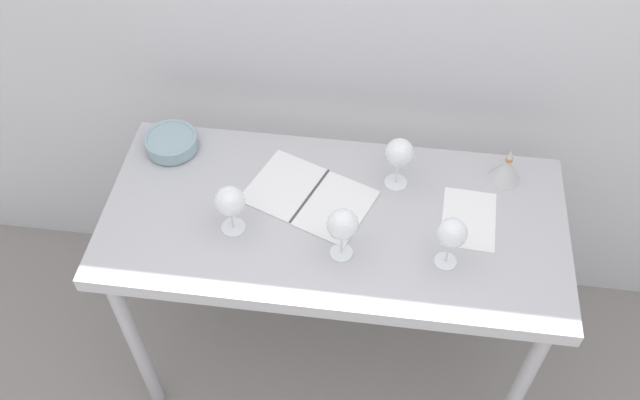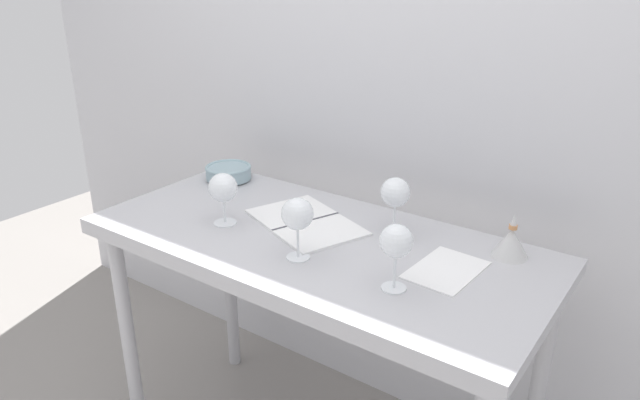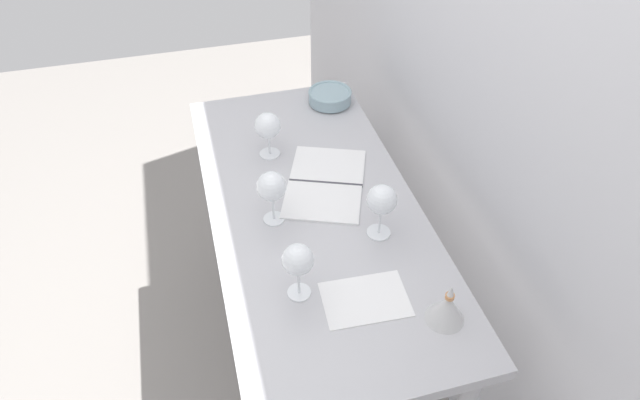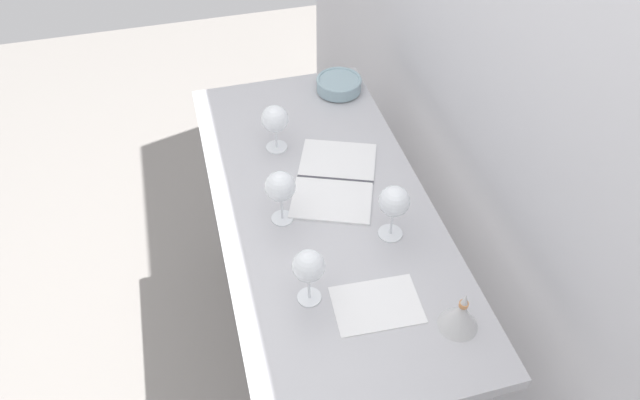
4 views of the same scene
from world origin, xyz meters
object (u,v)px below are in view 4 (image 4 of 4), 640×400
object	(u,v)px
wine_glass_far_right	(394,203)
wine_glass_near_center	(280,188)
open_notebook	(335,180)
tasting_sheet_upper	(377,305)
wine_glass_near_left	(275,120)
tasting_bowl	(339,84)
decanter_funnel	(460,315)
wine_glass_near_right	(309,267)

from	to	relation	value
wine_glass_far_right	wine_glass_near_center	bearing A→B (deg)	-115.67
open_notebook	tasting_sheet_upper	xyz separation A→B (m)	(0.49, -0.03, -0.00)
open_notebook	wine_glass_near_left	bearing A→B (deg)	-123.26
open_notebook	tasting_sheet_upper	distance (m)	0.49
open_notebook	tasting_sheet_upper	bearing A→B (deg)	18.70
wine_glass_near_center	open_notebook	bearing A→B (deg)	120.98
wine_glass_far_right	tasting_bowl	size ratio (longest dim) A/B	1.05
wine_glass_near_left	decanter_funnel	bearing A→B (deg)	20.49
wine_glass_near_right	decanter_funnel	bearing A→B (deg)	62.65
wine_glass_near_center	open_notebook	size ratio (longest dim) A/B	0.41
wine_glass_near_left	wine_glass_far_right	distance (m)	0.53
wine_glass_near_center	tasting_sheet_upper	bearing A→B (deg)	25.32
wine_glass_near_center	tasting_bowl	size ratio (longest dim) A/B	1.04
open_notebook	tasting_bowl	distance (m)	0.50
wine_glass_far_right	wine_glass_near_center	xyz separation A→B (m)	(-0.14, -0.29, -0.00)
wine_glass_near_left	open_notebook	size ratio (longest dim) A/B	0.38
wine_glass_near_right	wine_glass_near_center	distance (m)	0.30
open_notebook	decanter_funnel	xyz separation A→B (m)	(0.60, 0.15, 0.04)
wine_glass_far_right	wine_glass_near_center	world-z (taller)	wine_glass_far_right
wine_glass_far_right	open_notebook	distance (m)	0.30
open_notebook	decanter_funnel	distance (m)	0.62
decanter_funnel	wine_glass_near_left	bearing A→B (deg)	-159.51
wine_glass_near_right	decanter_funnel	xyz separation A→B (m)	(0.18, 0.35, -0.09)
wine_glass_near_left	decanter_funnel	size ratio (longest dim) A/B	1.31
wine_glass_near_left	wine_glass_near_center	size ratio (longest dim) A/B	0.93
wine_glass_near_left	tasting_sheet_upper	world-z (taller)	wine_glass_near_left
wine_glass_near_left	decanter_funnel	xyz separation A→B (m)	(0.81, 0.30, -0.07)
wine_glass_near_right	tasting_sheet_upper	distance (m)	0.22
tasting_bowl	wine_glass_far_right	bearing A→B (deg)	-4.43
wine_glass_near_center	tasting_bowl	distance (m)	0.70
open_notebook	tasting_bowl	xyz separation A→B (m)	(-0.48, 0.15, 0.03)
tasting_bowl	decanter_funnel	bearing A→B (deg)	0.20
wine_glass_near_right	tasting_bowl	xyz separation A→B (m)	(-0.89, 0.34, -0.10)
wine_glass_near_right	wine_glass_far_right	xyz separation A→B (m)	(-0.16, 0.28, 0.00)
tasting_sheet_upper	wine_glass_far_right	bearing A→B (deg)	155.76
open_notebook	decanter_funnel	bearing A→B (deg)	36.16
wine_glass_near_left	wine_glass_near_center	bearing A→B (deg)	-8.96
wine_glass_near_left	open_notebook	world-z (taller)	wine_glass_near_left
wine_glass_near_right	decanter_funnel	world-z (taller)	wine_glass_near_right
decanter_funnel	wine_glass_near_center	bearing A→B (deg)	-143.51
tasting_bowl	wine_glass_near_right	bearing A→B (deg)	-20.89
wine_glass_near_center	open_notebook	distance (m)	0.26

